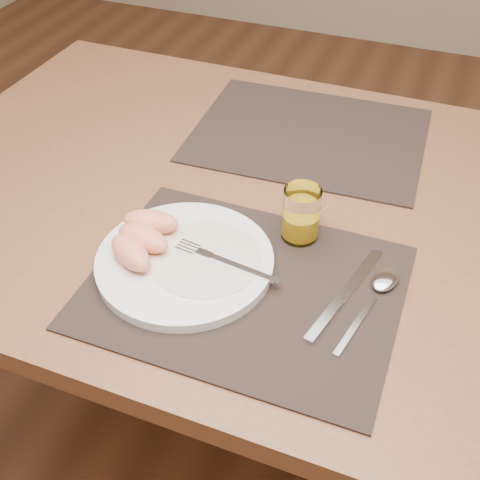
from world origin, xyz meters
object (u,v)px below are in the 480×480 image
(table, at_px, (278,236))
(plate, at_px, (185,261))
(fork, at_px, (218,259))
(juice_glass, at_px, (301,216))
(knife, at_px, (339,301))
(spoon, at_px, (381,286))
(placemat_near, at_px, (244,286))
(placemat_far, at_px, (309,135))

(table, distance_m, plate, 0.25)
(fork, bearing_deg, juice_glass, 51.15)
(knife, distance_m, spoon, 0.07)
(fork, bearing_deg, placemat_near, -22.78)
(knife, bearing_deg, fork, 179.09)
(placemat_near, bearing_deg, table, 94.55)
(placemat_near, distance_m, knife, 0.14)
(placemat_near, distance_m, placemat_far, 0.44)
(spoon, xyz_separation_m, juice_glass, (-0.15, 0.07, 0.03))
(plate, bearing_deg, table, 68.87)
(placemat_near, relative_size, fork, 2.57)
(spoon, bearing_deg, plate, -168.41)
(placemat_near, distance_m, spoon, 0.20)
(table, relative_size, spoon, 7.31)
(spoon, bearing_deg, placemat_near, -160.49)
(table, relative_size, placemat_far, 3.11)
(table, height_order, juice_glass, juice_glass)
(plate, height_order, knife, plate)
(placemat_near, height_order, placemat_far, same)
(placemat_far, distance_m, fork, 0.42)
(table, bearing_deg, knife, -52.28)
(placemat_far, xyz_separation_m, juice_glass, (0.07, -0.30, 0.04))
(table, distance_m, placemat_far, 0.24)
(placemat_near, bearing_deg, fork, 157.22)
(placemat_far, distance_m, plate, 0.44)
(plate, bearing_deg, placemat_near, -4.38)
(table, xyz_separation_m, fork, (-0.03, -0.20, 0.11))
(placemat_far, bearing_deg, knife, -68.13)
(plate, bearing_deg, juice_glass, 42.25)
(placemat_far, distance_m, knife, 0.45)
(plate, bearing_deg, placemat_far, 80.95)
(plate, relative_size, knife, 1.24)
(placemat_far, relative_size, knife, 2.07)
(plate, xyz_separation_m, fork, (0.05, 0.01, 0.01))
(placemat_far, relative_size, juice_glass, 5.01)
(placemat_near, xyz_separation_m, placemat_far, (-0.03, 0.44, 0.00))
(knife, xyz_separation_m, spoon, (0.05, 0.05, 0.00))
(fork, distance_m, spoon, 0.24)
(plate, distance_m, spoon, 0.29)
(placemat_near, height_order, fork, fork)
(placemat_far, distance_m, juice_glass, 0.31)
(placemat_far, height_order, knife, knife)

